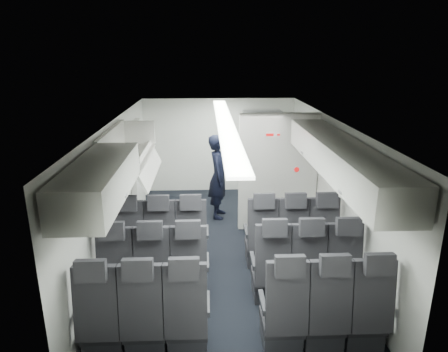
{
  "coord_description": "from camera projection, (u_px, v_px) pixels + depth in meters",
  "views": [
    {
      "loc": [
        -0.29,
        -5.97,
        3.14
      ],
      "look_at": [
        0.0,
        0.4,
        1.15
      ],
      "focal_mm": 32.0,
      "sensor_mm": 36.0,
      "label": 1
    }
  ],
  "objects": [
    {
      "name": "boarding_door",
      "position": [
        137.0,
        169.0,
        7.77
      ],
      "size": [
        0.12,
        1.27,
        1.86
      ],
      "color": "silver",
      "rests_on": "cabin_shell"
    },
    {
      "name": "overhead_bin_right_rear",
      "position": [
        365.0,
        178.0,
        4.24
      ],
      "size": [
        0.53,
        1.8,
        0.4
      ],
      "color": "silver",
      "rests_on": "cabin_shell"
    },
    {
      "name": "papers",
      "position": [
        229.0,
        167.0,
        7.64
      ],
      "size": [
        0.21,
        0.07,
        0.15
      ],
      "primitive_type": "cube",
      "rotation": [
        0.0,
        0.0,
        -0.22
      ],
      "color": "white",
      "rests_on": "flight_attendant"
    },
    {
      "name": "overhead_bin_left_rear",
      "position": [
        99.0,
        181.0,
        4.12
      ],
      "size": [
        0.53,
        1.8,
        0.4
      ],
      "color": "silver",
      "rests_on": "cabin_shell"
    },
    {
      "name": "galley_unit",
      "position": [
        261.0,
        153.0,
        8.99
      ],
      "size": [
        0.85,
        0.52,
        1.9
      ],
      "color": "#939399",
      "rests_on": "cabin_shell"
    },
    {
      "name": "flight_attendant",
      "position": [
        219.0,
        177.0,
        7.74
      ],
      "size": [
        0.48,
        0.65,
        1.65
      ],
      "primitive_type": "imported",
      "rotation": [
        0.0,
        0.0,
        1.43
      ],
      "color": "black",
      "rests_on": "ground"
    },
    {
      "name": "cabin_shell",
      "position": [
        225.0,
        185.0,
        6.31
      ],
      "size": [
        3.41,
        6.01,
        2.16
      ],
      "color": "black",
      "rests_on": "ground"
    },
    {
      "name": "overhead_bin_left_front_open",
      "position": [
        127.0,
        152.0,
        5.82
      ],
      "size": [
        0.64,
        1.7,
        0.72
      ],
      "color": "#9E9E93",
      "rests_on": "cabin_shell"
    },
    {
      "name": "seat_row_rear",
      "position": [
        235.0,
        318.0,
        4.3
      ],
      "size": [
        3.33,
        0.56,
        1.24
      ],
      "color": "#27272B",
      "rests_on": "cabin_shell"
    },
    {
      "name": "bulkhead_partition",
      "position": [
        278.0,
        173.0,
        7.13
      ],
      "size": [
        1.4,
        0.15,
        2.13
      ],
      "color": "silver",
      "rests_on": "cabin_shell"
    },
    {
      "name": "overhead_bin_right_front",
      "position": [
        320.0,
        142.0,
        5.91
      ],
      "size": [
        0.53,
        1.7,
        0.4
      ],
      "color": "silver",
      "rests_on": "cabin_shell"
    },
    {
      "name": "seat_row_mid",
      "position": [
        230.0,
        273.0,
        5.15
      ],
      "size": [
        3.33,
        0.56,
        1.24
      ],
      "color": "#27272B",
      "rests_on": "cabin_shell"
    },
    {
      "name": "carry_on_bag",
      "position": [
        124.0,
        154.0,
        5.44
      ],
      "size": [
        0.44,
        0.35,
        0.24
      ],
      "primitive_type": "cube",
      "rotation": [
        0.0,
        0.0,
        0.19
      ],
      "color": "black",
      "rests_on": "overhead_bin_left_front_open"
    },
    {
      "name": "seat_row_front",
      "position": [
        227.0,
        242.0,
        6.01
      ],
      "size": [
        3.33,
        0.56,
        1.24
      ],
      "color": "#27272B",
      "rests_on": "cabin_shell"
    }
  ]
}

